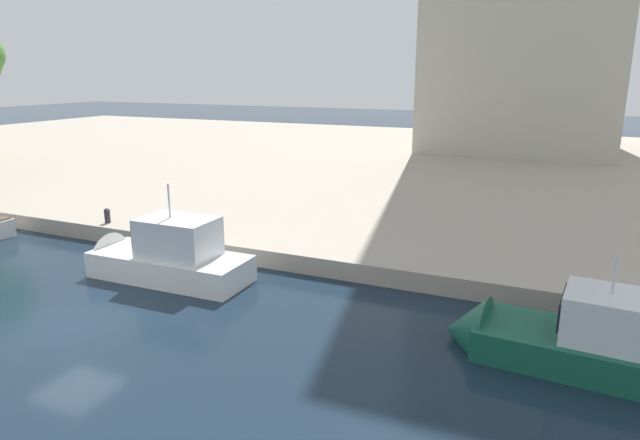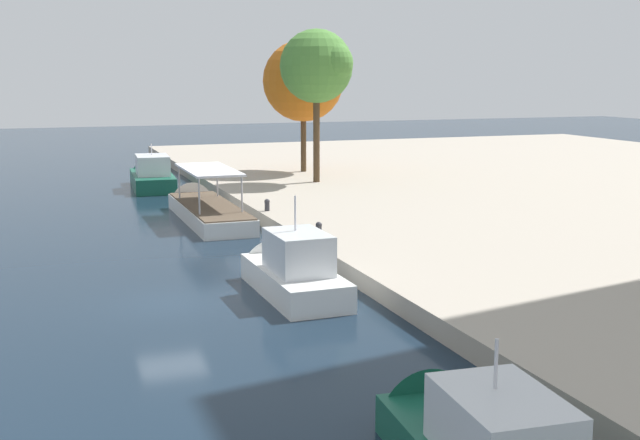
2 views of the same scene
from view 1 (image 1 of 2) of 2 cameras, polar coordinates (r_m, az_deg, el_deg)
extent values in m
plane|color=#142333|center=(21.00, -23.97, -9.59)|extent=(220.00, 220.00, 0.00)
cube|color=#A39989|center=(50.30, 6.76, 5.79)|extent=(120.00, 55.00, 0.80)
cube|color=silver|center=(23.84, -14.92, -4.94)|extent=(6.68, 2.64, 1.38)
cone|color=silver|center=(26.23, -21.36, -3.66)|extent=(1.23, 2.43, 2.42)
cube|color=silver|center=(23.10, -14.18, -1.70)|extent=(3.02, 2.08, 1.55)
cube|color=black|center=(23.79, -16.43, -1.19)|extent=(0.82, 1.92, 0.93)
cylinder|color=silver|center=(22.94, -15.08, 1.91)|extent=(0.08, 0.08, 1.37)
cube|color=#14513D|center=(18.23, 26.20, -12.57)|extent=(6.80, 3.08, 1.27)
cone|color=#14513D|center=(18.59, 14.57, -10.89)|extent=(1.38, 2.54, 2.46)
cube|color=silver|center=(17.70, 28.31, -8.90)|extent=(3.13, 2.29, 1.39)
cube|color=black|center=(17.67, 24.57, -8.23)|extent=(0.94, 1.99, 0.84)
cylinder|color=silver|center=(17.27, 27.71, -5.05)|extent=(0.08, 0.08, 1.04)
cylinder|color=#2D2D33|center=(30.38, -20.76, 0.21)|extent=(0.29, 0.29, 0.52)
sphere|color=#2D2D33|center=(30.30, -20.82, 0.83)|extent=(0.32, 0.32, 0.32)
camera|label=2|loc=(16.46, 85.84, 2.20)|focal=44.56mm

